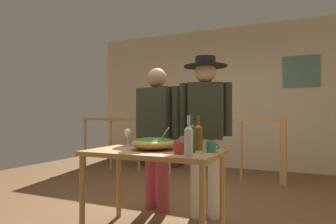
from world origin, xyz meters
TOP-DOWN VIEW (x-y plane):
  - ground_plane at (0.00, 0.00)m, footprint 8.00×8.00m
  - back_wall at (0.00, 3.04)m, footprint 6.15×0.10m
  - framed_picture at (1.22, 2.98)m, footprint 0.63×0.03m
  - stair_railing at (-0.38, 1.89)m, footprint 3.90×0.10m
  - tv_console at (-1.50, 2.69)m, footprint 0.90×0.40m
  - flat_screen_tv at (-1.50, 2.66)m, footprint 0.64×0.12m
  - serving_table at (0.07, -0.67)m, footprint 1.18×0.64m
  - salad_bowl at (0.04, -0.60)m, footprint 0.41×0.41m
  - wine_glass at (-0.34, -0.43)m, footprint 0.08×0.08m
  - wine_bottle_amber at (0.43, -0.47)m, footprint 0.08×0.08m
  - wine_bottle_green at (0.42, -0.65)m, footprint 0.07×0.07m
  - wine_bottle_clear at (0.49, -0.89)m, footprint 0.07×0.07m
  - mug_red at (0.37, -0.79)m, footprint 0.12×0.08m
  - mug_teal at (0.58, -0.58)m, footprint 0.11×0.08m
  - person_standing_left at (-0.21, -0.04)m, footprint 0.61×0.33m
  - person_standing_right at (0.36, -0.04)m, footprint 0.53×0.45m

SIDE VIEW (x-z plane):
  - ground_plane at x=0.00m, z-range 0.00..0.00m
  - tv_console at x=-1.50m, z-range 0.00..0.46m
  - serving_table at x=0.07m, z-range 0.28..1.02m
  - stair_railing at x=-0.38m, z-range 0.15..1.20m
  - flat_screen_tv at x=-1.50m, z-range 0.50..0.98m
  - mug_teal at x=0.58m, z-range 0.74..0.83m
  - mug_red at x=0.37m, z-range 0.74..0.84m
  - salad_bowl at x=0.04m, z-range 0.70..0.91m
  - wine_bottle_clear at x=0.49m, z-range 0.71..1.02m
  - wine_bottle_amber at x=0.43m, z-range 0.71..1.02m
  - wine_glass at x=-0.34m, z-range 0.78..0.96m
  - wine_bottle_green at x=0.42m, z-range 0.71..1.04m
  - person_standing_left at x=-0.21m, z-range 0.15..1.73m
  - person_standing_right at x=0.36m, z-range 0.16..1.82m
  - back_wall at x=0.00m, z-range 0.00..2.83m
  - framed_picture at x=1.22m, z-range 1.57..2.14m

